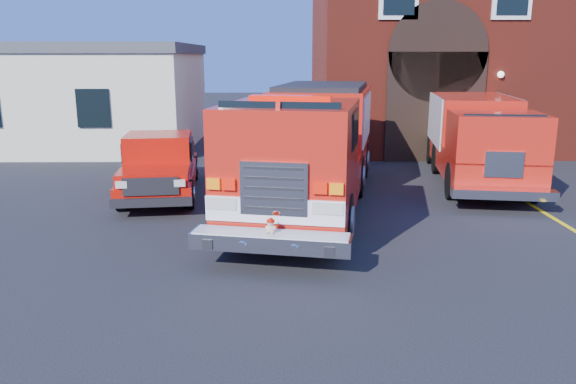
{
  "coord_description": "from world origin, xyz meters",
  "views": [
    {
      "loc": [
        -0.11,
        -11.69,
        3.84
      ],
      "look_at": [
        0.0,
        -1.2,
        1.3
      ],
      "focal_mm": 35.0,
      "sensor_mm": 36.0,
      "label": 1
    }
  ],
  "objects_px": {
    "side_building": "(77,95)",
    "pickup_truck": "(161,165)",
    "fire_engine": "(311,145)",
    "fire_station": "(486,47)",
    "secondary_truck": "(477,136)"
  },
  "relations": [
    {
      "from": "side_building",
      "to": "fire_engine",
      "type": "xyz_separation_m",
      "value": [
        9.65,
        -10.19,
        -0.61
      ]
    },
    {
      "from": "side_building",
      "to": "fire_station",
      "type": "bearing_deg",
      "value": 3.14
    },
    {
      "from": "pickup_truck",
      "to": "secondary_truck",
      "type": "distance_m",
      "value": 9.76
    },
    {
      "from": "side_building",
      "to": "secondary_truck",
      "type": "bearing_deg",
      "value": -25.67
    },
    {
      "from": "fire_station",
      "to": "pickup_truck",
      "type": "distance_m",
      "value": 16.4
    },
    {
      "from": "fire_station",
      "to": "secondary_truck",
      "type": "xyz_separation_m",
      "value": [
        -2.98,
        -8.2,
        -2.85
      ]
    },
    {
      "from": "fire_station",
      "to": "secondary_truck",
      "type": "relative_size",
      "value": 1.85
    },
    {
      "from": "fire_engine",
      "to": "pickup_truck",
      "type": "xyz_separation_m",
      "value": [
        -4.21,
        1.2,
        -0.76
      ]
    },
    {
      "from": "side_building",
      "to": "fire_engine",
      "type": "height_order",
      "value": "side_building"
    },
    {
      "from": "fire_station",
      "to": "pickup_truck",
      "type": "xyz_separation_m",
      "value": [
        -12.56,
        -9.98,
        -3.42
      ]
    },
    {
      "from": "fire_station",
      "to": "fire_engine",
      "type": "height_order",
      "value": "fire_station"
    },
    {
      "from": "fire_station",
      "to": "pickup_truck",
      "type": "relative_size",
      "value": 2.74
    },
    {
      "from": "side_building",
      "to": "pickup_truck",
      "type": "xyz_separation_m",
      "value": [
        5.43,
        -8.99,
        -1.37
      ]
    },
    {
      "from": "fire_engine",
      "to": "secondary_truck",
      "type": "relative_size",
      "value": 1.26
    },
    {
      "from": "fire_engine",
      "to": "pickup_truck",
      "type": "height_order",
      "value": "fire_engine"
    }
  ]
}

